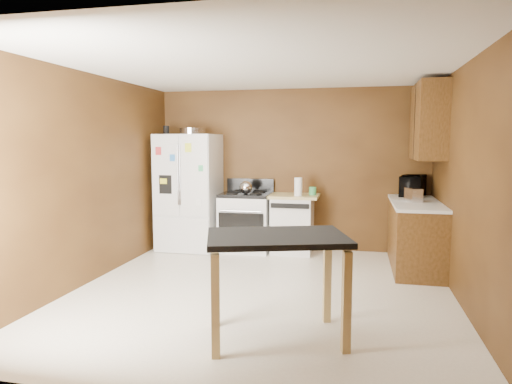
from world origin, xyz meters
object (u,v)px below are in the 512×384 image
(microwave, at_px, (413,187))
(island, at_px, (277,252))
(pen_cup, at_px, (166,130))
(toaster, at_px, (414,195))
(kettle, at_px, (246,188))
(gas_range, at_px, (246,221))
(refrigerator, at_px, (189,192))
(roasting_pan, at_px, (192,131))
(green_canister, at_px, (313,191))
(paper_towel, at_px, (298,187))
(dishwasher, at_px, (293,223))

(microwave, xyz_separation_m, island, (-1.44, -3.19, -0.28))
(pen_cup, height_order, toaster, pen_cup)
(microwave, bearing_deg, toaster, -164.71)
(kettle, xyz_separation_m, gas_range, (-0.03, 0.12, -0.54))
(refrigerator, bearing_deg, gas_range, 3.81)
(roasting_pan, bearing_deg, microwave, 2.99)
(roasting_pan, bearing_deg, kettle, -5.84)
(refrigerator, relative_size, gas_range, 1.64)
(pen_cup, height_order, refrigerator, pen_cup)
(microwave, bearing_deg, green_canister, 114.49)
(roasting_pan, xyz_separation_m, paper_towel, (1.67, -0.10, -0.82))
(green_canister, xyz_separation_m, gas_range, (-1.02, -0.05, -0.49))
(toaster, distance_m, island, 2.91)
(kettle, xyz_separation_m, refrigerator, (-0.94, 0.06, -0.10))
(kettle, bearing_deg, island, -71.34)
(paper_towel, bearing_deg, island, -86.21)
(toaster, height_order, dishwasher, toaster)
(green_canister, height_order, island, green_canister)
(roasting_pan, relative_size, paper_towel, 1.45)
(paper_towel, xyz_separation_m, green_canister, (0.20, 0.17, -0.07))
(refrigerator, distance_m, gas_range, 1.01)
(microwave, distance_m, island, 3.51)
(toaster, distance_m, gas_range, 2.50)
(island, bearing_deg, microwave, 65.65)
(roasting_pan, relative_size, island, 0.29)
(roasting_pan, height_order, gas_range, roasting_pan)
(kettle, distance_m, toaster, 2.40)
(green_canister, relative_size, gas_range, 0.11)
(refrigerator, height_order, dishwasher, refrigerator)
(paper_towel, height_order, island, paper_towel)
(green_canister, bearing_deg, kettle, -170.44)
(pen_cup, height_order, green_canister, pen_cup)
(refrigerator, bearing_deg, microwave, 3.50)
(gas_range, height_order, dishwasher, gas_range)
(toaster, distance_m, microwave, 0.64)
(refrigerator, distance_m, island, 3.55)
(kettle, bearing_deg, toaster, -9.02)
(microwave, height_order, island, microwave)
(refrigerator, bearing_deg, dishwasher, 2.99)
(microwave, distance_m, refrigerator, 3.38)
(kettle, relative_size, microwave, 0.39)
(kettle, height_order, gas_range, gas_range)
(toaster, relative_size, gas_range, 0.22)
(toaster, bearing_deg, paper_towel, 147.88)
(microwave, bearing_deg, paper_towel, 120.07)
(roasting_pan, height_order, dishwasher, roasting_pan)
(green_canister, bearing_deg, microwave, 3.79)
(microwave, bearing_deg, refrigerator, 114.21)
(toaster, xyz_separation_m, gas_range, (-2.40, 0.49, -0.53))
(pen_cup, bearing_deg, island, -52.40)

